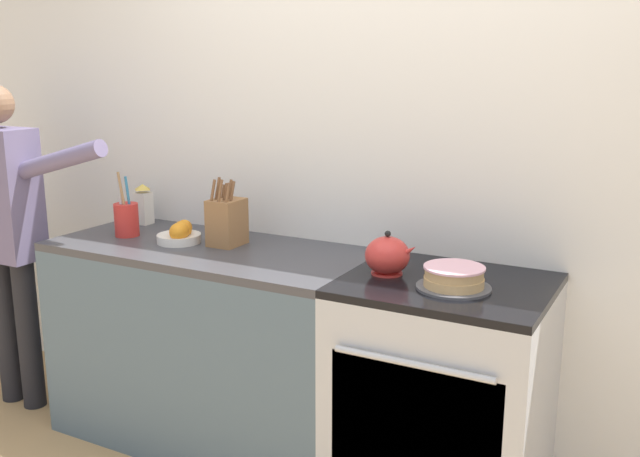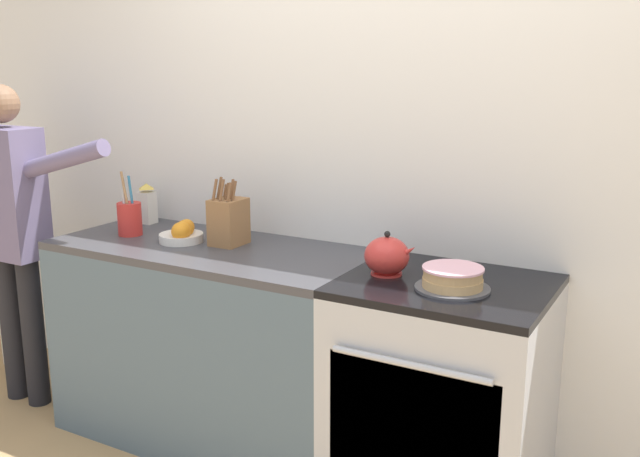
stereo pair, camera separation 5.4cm
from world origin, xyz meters
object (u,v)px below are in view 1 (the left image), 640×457
Objects in this scene: layer_cake at (454,278)px; knife_block at (227,221)px; tea_kettle at (388,256)px; utensil_crock at (126,218)px; stove_range at (442,396)px; milk_carton at (144,205)px; person_baker at (7,220)px; fruit_bowl at (180,234)px.

knife_block is at bearing 172.98° from layer_cake.
tea_kettle is 1.30m from utensil_crock.
stove_range is 4.56× the size of milk_carton.
stove_range is 0.57× the size of person_baker.
knife_block is 0.62m from milk_carton.
knife_block reaches higher than layer_cake.
layer_cake is 1.70m from milk_carton.
layer_cake is (0.05, -0.07, 0.50)m from stove_range.
layer_cake is at bearing -10.22° from person_baker.
milk_carton is 0.13× the size of person_baker.
tea_kettle is 1.04× the size of milk_carton.
person_baker reaches higher than tea_kettle.
utensil_crock is (-1.53, -0.02, 0.54)m from stove_range.
person_baker is (-0.92, -0.17, -0.00)m from fruit_bowl.
layer_cake is 0.17× the size of person_baker.
stove_range is 1.63m from utensil_crock.
layer_cake is 0.88× the size of utensil_crock.
tea_kettle is at bearing -5.42° from knife_block.
tea_kettle is 0.13× the size of person_baker.
milk_carton reaches higher than tea_kettle.
layer_cake is 1.58m from utensil_crock.
stove_range is at bearing 0.57° from fruit_bowl.
utensil_crock is at bearing -179.68° from tea_kettle.
knife_block is 1.52× the size of fruit_bowl.
utensil_crock reaches higher than fruit_bowl.
stove_range is at bearing 124.73° from layer_cake.
knife_block reaches higher than fruit_bowl.
stove_range is at bearing -3.51° from knife_block.
utensil_crock is 1.54× the size of fruit_bowl.
milk_carton reaches higher than fruit_bowl.
person_baker reaches higher than utensil_crock.
knife_block is at bearing 20.54° from fruit_bowl.
layer_cake is at bearing -1.80° from utensil_crock.
tea_kettle is 1.07× the size of fruit_bowl.
milk_carton is at bearing 172.74° from stove_range.
layer_cake is at bearing -7.02° from knife_block.
tea_kettle is (-0.23, -0.01, 0.53)m from stove_range.
knife_block is 0.19× the size of person_baker.
knife_block is at bearing 174.58° from tea_kettle.
knife_block is at bearing -13.45° from milk_carton.
fruit_bowl is at bearing 1.39° from utensil_crock.
person_baker reaches higher than milk_carton.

